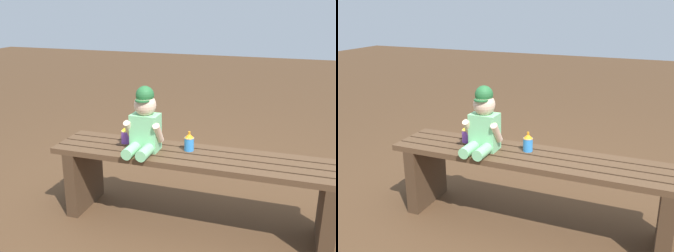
# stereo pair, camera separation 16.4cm
# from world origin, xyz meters

# --- Properties ---
(ground_plane) EXTENTS (16.00, 16.00, 0.00)m
(ground_plane) POSITION_xyz_m (0.00, 0.00, 0.00)
(ground_plane) COLOR #4C331E
(park_bench) EXTENTS (1.79, 0.38, 0.47)m
(park_bench) POSITION_xyz_m (0.00, 0.00, 0.33)
(park_bench) COLOR #513823
(park_bench) RESTS_ON ground_plane
(child_figure) EXTENTS (0.23, 0.27, 0.40)m
(child_figure) POSITION_xyz_m (-0.31, -0.04, 0.65)
(child_figure) COLOR #7FCC8C
(child_figure) RESTS_ON park_bench
(sippy_cup_left) EXTENTS (0.06, 0.06, 0.12)m
(sippy_cup_left) POSITION_xyz_m (-0.48, 0.05, 0.53)
(sippy_cup_left) COLOR #8C4CCC
(sippy_cup_left) RESTS_ON park_bench
(sippy_cup_right) EXTENTS (0.06, 0.06, 0.12)m
(sippy_cup_right) POSITION_xyz_m (-0.05, 0.05, 0.53)
(sippy_cup_right) COLOR #338CE5
(sippy_cup_right) RESTS_ON park_bench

